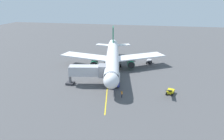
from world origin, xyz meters
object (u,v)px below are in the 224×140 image
ground_crew_marshaller (122,94)px  box_truck_starboard_side (116,80)px  airplane (112,58)px  belt_loader_near_nose (170,91)px  jet_bridge (91,71)px  baggage_cart_portside (149,62)px

ground_crew_marshaller → box_truck_starboard_side: bearing=-68.7°
airplane → belt_loader_near_nose: (-16.81, 13.85, -3.29)m
airplane → jet_bridge: airplane is taller
belt_loader_near_nose → box_truck_starboard_side: size_ratio=0.98×
ground_crew_marshaller → jet_bridge: bearing=-32.5°
baggage_cart_portside → box_truck_starboard_side: bearing=69.0°
jet_bridge → box_truck_starboard_side: size_ratio=2.38×
airplane → ground_crew_marshaller: bearing=108.1°
ground_crew_marshaller → belt_loader_near_nose: 11.70m
baggage_cart_portside → box_truck_starboard_side: size_ratio=0.59×
airplane → baggage_cart_portside: bearing=-139.8°
belt_loader_near_nose → ground_crew_marshaller: bearing=19.8°
baggage_cart_portside → ground_crew_marshaller: bearing=79.0°
ground_crew_marshaller → belt_loader_near_nose: size_ratio=0.36×
airplane → jet_bridge: bearing=75.1°
belt_loader_near_nose → baggage_cart_portside: bearing=-76.1°
ground_crew_marshaller → belt_loader_near_nose: bearing=-160.2°
baggage_cart_portside → box_truck_starboard_side: 21.99m
ground_crew_marshaller → box_truck_starboard_side: (2.60, -6.67, 0.50)m
box_truck_starboard_side → baggage_cart_portside: bearing=-111.0°
baggage_cart_portside → jet_bridge: bearing=56.3°
jet_bridge → belt_loader_near_nose: 20.32m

